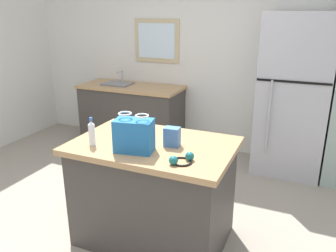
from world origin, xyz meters
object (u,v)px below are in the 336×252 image
at_px(ear_defenders, 182,160).
at_px(shopping_bag, 134,135).
at_px(kitchen_island, 154,191).
at_px(small_box, 172,137).
at_px(refrigerator, 293,96).
at_px(bottle, 92,133).

bearing_deg(ear_defenders, shopping_bag, 172.82).
bearing_deg(shopping_bag, kitchen_island, 74.76).
bearing_deg(small_box, refrigerator, 67.72).
xyz_separation_m(small_box, ear_defenders, (0.18, -0.26, -0.05)).
distance_m(refrigerator, ear_defenders, 2.19).
distance_m(kitchen_island, small_box, 0.54).
relative_size(bottle, ear_defenders, 1.09).
height_order(refrigerator, small_box, refrigerator).
height_order(refrigerator, ear_defenders, refrigerator).
xyz_separation_m(refrigerator, small_box, (-0.76, -1.85, 0.02)).
height_order(kitchen_island, shopping_bag, shopping_bag).
xyz_separation_m(kitchen_island, refrigerator, (0.92, 1.86, 0.50)).
relative_size(kitchen_island, ear_defenders, 6.15).
bearing_deg(kitchen_island, refrigerator, 63.60).
bearing_deg(bottle, kitchen_island, 29.33).
distance_m(shopping_bag, small_box, 0.31).
bearing_deg(ear_defenders, small_box, 124.95).
xyz_separation_m(kitchen_island, shopping_bag, (-0.06, -0.21, 0.57)).
bearing_deg(shopping_bag, small_box, 43.73).
xyz_separation_m(bottle, ear_defenders, (0.76, -0.02, -0.08)).
bearing_deg(bottle, shopping_bag, 4.44).
height_order(refrigerator, shopping_bag, refrigerator).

